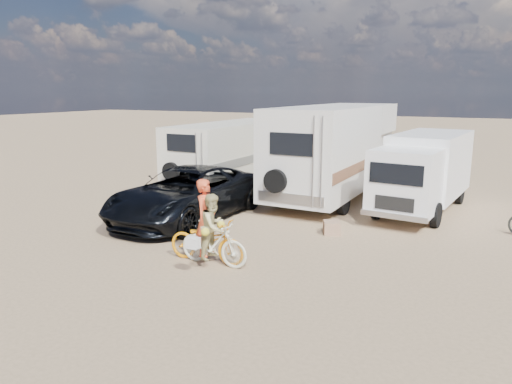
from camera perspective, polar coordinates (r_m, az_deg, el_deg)
The scene contains 11 objects.
ground at distance 12.59m, azimuth -1.07°, elevation -7.14°, with size 140.00×140.00×0.00m, color tan.
rv_main at distance 18.97m, azimuth 9.41°, elevation 4.71°, with size 2.68×8.42×3.54m, color white, non-canonical shape.
rv_left at distance 20.84m, azimuth -3.01°, elevation 4.42°, with size 2.32×7.11×2.77m, color white, non-canonical shape.
box_truck at distance 17.48m, azimuth 19.25°, elevation 2.10°, with size 2.09×6.26×2.65m, color white, non-canonical shape.
dark_suv at distance 15.68m, azimuth -8.31°, elevation -0.22°, with size 2.79×6.06×1.68m, color black.
bike_man at distance 11.79m, azimuth -5.89°, elevation -5.82°, with size 0.70×2.02×1.06m, color orange.
bike_woman at distance 11.57m, azimuth -5.08°, elevation -6.09°, with size 0.51×1.81×1.09m, color beige.
rider_man at distance 11.68m, azimuth -5.93°, elevation -3.89°, with size 0.69×0.45×1.89m, color #E14F29.
rider_woman at distance 11.49m, azimuth -5.10°, elevation -4.94°, with size 0.77×0.60×1.58m, color tan.
cooler at distance 15.50m, azimuth -7.36°, elevation -2.74°, with size 0.52×0.38×0.42m, color #22429B.
crate at distance 14.23m, azimuth 9.01°, elevation -4.22°, with size 0.47×0.47×0.38m, color #9B7458.
Camera 1 is at (5.49, -10.55, 4.13)m, focal length 33.60 mm.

